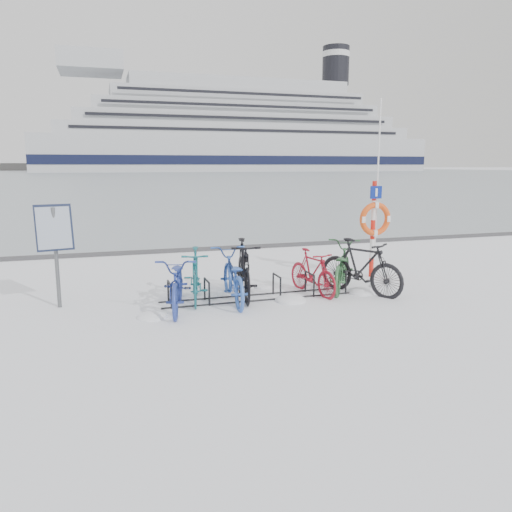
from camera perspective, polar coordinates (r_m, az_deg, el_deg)
The scene contains 15 objects.
ground at distance 10.07m, azimuth 0.44°, elevation -4.83°, with size 900.00×900.00×0.00m, color white.
ice_sheet at distance 164.30m, azimuth -16.50°, elevation 9.03°, with size 400.00×298.00×0.02m, color #9AA5AE.
quay_edge at distance 15.65m, azimuth -6.16°, elevation 0.79°, with size 400.00×0.25×0.10m, color #3F3F42.
bike_rack at distance 10.02m, azimuth 0.45°, elevation -3.84°, with size 4.00×0.48×0.46m.
info_board at distance 9.85m, azimuth -22.04°, elevation 2.35°, with size 0.68×0.36×1.94m.
lifebuoy_station at distance 12.03m, azimuth 13.42°, elevation 4.11°, with size 0.80×0.23×4.13m.
cruise_ferry at distance 207.59m, azimuth -2.26°, elevation 13.49°, with size 156.18×29.42×51.32m.
bike_0 at distance 9.34m, azimuth -8.91°, elevation -2.82°, with size 0.70×2.01×1.06m, color navy.
bike_1 at distance 9.89m, azimuth -6.92°, elevation -2.01°, with size 0.50×1.77×1.06m, color #18626B.
bike_2 at distance 9.74m, azimuth -2.71°, elevation -2.17°, with size 0.70×2.01×1.05m, color #335DBA.
bike_3 at distance 10.06m, azimuth -1.40°, elevation -1.34°, with size 0.56×1.99×1.20m, color black.
bike_4 at distance 10.41m, azimuth 6.48°, elevation -1.68°, with size 0.45×1.59×0.96m, color maroon.
bike_5 at distance 10.87m, azimuth 9.69°, elevation -1.00°, with size 0.70×2.00×1.05m, color #2E6036.
bike_6 at distance 10.57m, azimuth 11.91°, elevation -1.06°, with size 0.55×1.95×1.17m, color black.
snow_drifts at distance 10.21m, azimuth 4.25°, elevation -4.64°, with size 5.55×1.96×0.22m.
Camera 1 is at (-2.97, -9.25, 2.64)m, focal length 35.00 mm.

